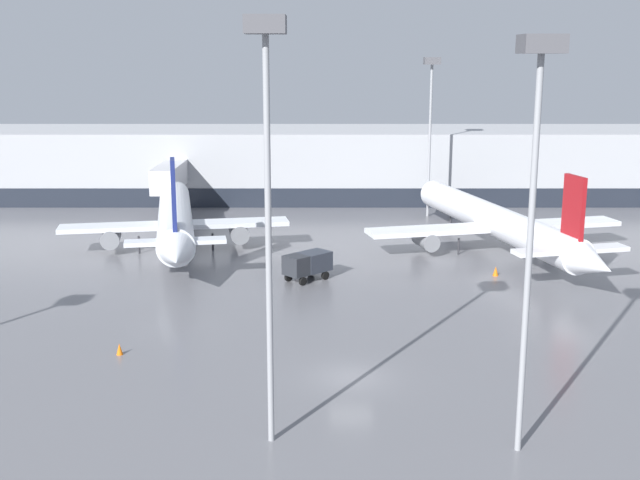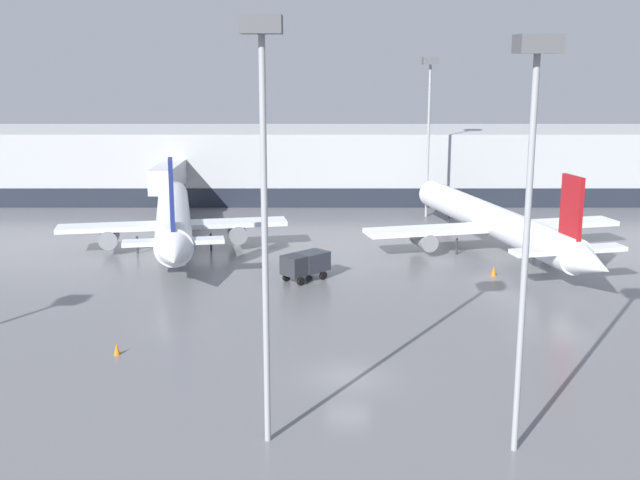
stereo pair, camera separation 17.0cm
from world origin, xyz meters
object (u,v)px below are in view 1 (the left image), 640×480
at_px(apron_light_mast_2, 269,117).
at_px(parked_jet_1, 177,219).
at_px(traffic_cone_0, 498,271).
at_px(traffic_cone_2, 121,349).
at_px(parked_jet_0, 498,222).
at_px(apron_light_mast_3, 433,92).
at_px(service_truck_0, 309,263).
at_px(apron_light_mast_0, 539,132).

bearing_deg(apron_light_mast_2, parked_jet_1, 106.33).
bearing_deg(traffic_cone_0, traffic_cone_2, -146.00).
xyz_separation_m(parked_jet_0, traffic_cone_2, (-29.40, -27.79, -2.45)).
height_order(parked_jet_0, apron_light_mast_2, apron_light_mast_2).
xyz_separation_m(apron_light_mast_2, apron_light_mast_3, (14.97, 56.29, -1.23)).
height_order(service_truck_0, traffic_cone_2, service_truck_0).
relative_size(apron_light_mast_0, apron_light_mast_2, 0.96).
distance_m(parked_jet_1, service_truck_0, 16.70).
distance_m(service_truck_0, traffic_cone_0, 16.12).
relative_size(traffic_cone_2, apron_light_mast_3, 0.04).
relative_size(parked_jet_1, apron_light_mast_3, 1.90).
bearing_deg(service_truck_0, traffic_cone_0, 140.89).
height_order(parked_jet_0, parked_jet_1, parked_jet_1).
bearing_deg(parked_jet_1, service_truck_0, -139.77).
xyz_separation_m(service_truck_0, traffic_cone_0, (16.03, 1.40, -1.06)).
distance_m(parked_jet_0, apron_light_mast_3, 20.98).
height_order(parked_jet_1, service_truck_0, parked_jet_1).
distance_m(traffic_cone_0, apron_light_mast_3, 29.79).
xyz_separation_m(parked_jet_0, parked_jet_1, (-30.71, -0.04, 0.24)).
bearing_deg(apron_light_mast_0, parked_jet_0, 79.53).
height_order(parked_jet_0, apron_light_mast_3, apron_light_mast_3).
xyz_separation_m(parked_jet_0, apron_light_mast_0, (-7.44, -40.26, 12.20)).
bearing_deg(apron_light_mast_3, service_truck_0, -116.30).
height_order(traffic_cone_0, apron_light_mast_2, apron_light_mast_2).
height_order(parked_jet_0, apron_light_mast_0, apron_light_mast_0).
bearing_deg(service_truck_0, apron_light_mast_2, 43.23).
height_order(traffic_cone_0, apron_light_mast_0, apron_light_mast_0).
height_order(parked_jet_1, traffic_cone_0, parked_jet_1).
bearing_deg(apron_light_mast_3, parked_jet_1, -147.24).
bearing_deg(traffic_cone_2, apron_light_mast_0, -29.58).
bearing_deg(apron_light_mast_0, apron_light_mast_2, 175.30).
xyz_separation_m(traffic_cone_2, apron_light_mast_2, (10.20, -11.50, 15.22)).
height_order(parked_jet_0, service_truck_0, parked_jet_0).
bearing_deg(service_truck_0, traffic_cone_2, 12.03).
relative_size(parked_jet_0, parked_jet_1, 1.11).
xyz_separation_m(traffic_cone_0, apron_light_mast_0, (-5.59, -31.05, 14.63)).
relative_size(parked_jet_1, apron_light_mast_0, 1.81).
height_order(service_truck_0, apron_light_mast_0, apron_light_mast_0).
relative_size(parked_jet_0, apron_light_mast_2, 1.91).
relative_size(parked_jet_0, traffic_cone_0, 48.18).
xyz_separation_m(apron_light_mast_0, apron_light_mast_2, (-11.77, 0.97, 0.57)).
bearing_deg(apron_light_mast_2, parked_jet_0, 63.95).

